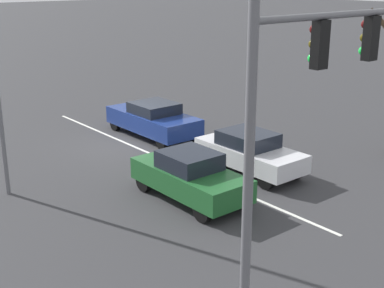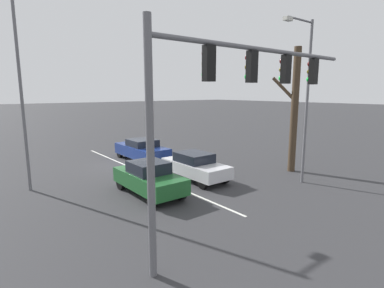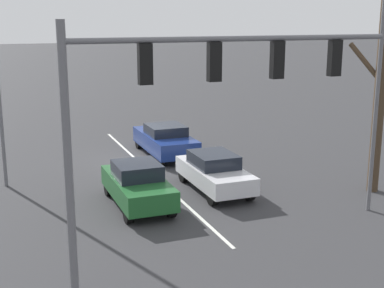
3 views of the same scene
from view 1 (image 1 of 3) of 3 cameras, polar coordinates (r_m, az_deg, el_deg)
ground_plane at (r=22.62m, az=-6.88°, el=0.00°), size 240.00×240.00×0.00m
lane_stripe_left_divider at (r=20.75m, az=-3.35°, el=-1.51°), size 0.12×16.72×0.01m
car_silver_leftlane_front at (r=19.20m, az=6.15°, el=-0.81°), size 1.73×4.15×1.47m
car_darkgreen_midlane_front at (r=16.73m, az=-0.22°, el=-3.42°), size 1.74×4.13×1.57m
car_navy_leftlane_second at (r=23.46m, az=-4.16°, el=2.68°), size 1.93×4.70×1.51m
traffic_signal_gantry at (r=11.87m, az=16.46°, el=7.56°), size 8.65×0.37×6.51m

